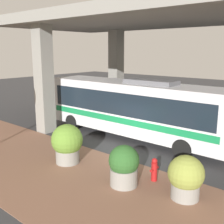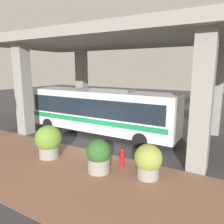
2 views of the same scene
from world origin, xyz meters
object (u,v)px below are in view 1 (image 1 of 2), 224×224
at_px(planter_front, 67,143).
at_px(planter_middle, 124,166).
at_px(fire_hydrant, 154,169).
at_px(planter_back, 186,177).
at_px(bus, 133,106).

relative_size(planter_front, planter_middle, 1.14).
height_order(fire_hydrant, planter_front, planter_front).
height_order(planter_front, planter_back, planter_front).
xyz_separation_m(fire_hydrant, planter_middle, (-1.08, 0.68, 0.32)).
height_order(fire_hydrant, planter_back, planter_back).
bearing_deg(bus, planter_back, -128.73).
distance_m(bus, fire_hydrant, 5.83).
xyz_separation_m(bus, planter_back, (-4.45, -5.55, -1.12)).
distance_m(bus, planter_back, 7.21).
height_order(bus, planter_front, bus).
distance_m(planter_front, planter_middle, 3.36).
relative_size(planter_middle, planter_back, 1.02).
relative_size(fire_hydrant, planter_middle, 0.59).
bearing_deg(fire_hydrant, planter_back, -106.23).
height_order(fire_hydrant, planter_middle, planter_middle).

